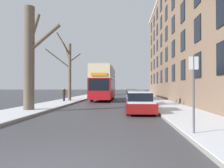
# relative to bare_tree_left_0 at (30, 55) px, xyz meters

# --- Properties ---
(sidewalk_left) EXTENTS (3.18, 130.00, 0.16)m
(sidewalk_left) POSITION_rel_bare_tree_left_0_xyz_m (-0.22, 42.56, -3.87)
(sidewalk_left) COLOR gray
(sidewalk_left) RESTS_ON ground
(sidewalk_right) EXTENTS (3.18, 130.00, 0.16)m
(sidewalk_right) POSITION_rel_bare_tree_left_0_xyz_m (10.28, 42.56, -3.87)
(sidewalk_right) COLOR gray
(sidewalk_right) RESTS_ON ground
(terrace_facade_right) EXTENTS (9.10, 40.92, 16.34)m
(terrace_facade_right) POSITION_rel_bare_tree_left_0_xyz_m (16.36, 13.10, 4.23)
(terrace_facade_right) COLOR #7A604C
(terrace_facade_right) RESTS_ON ground
(bare_tree_left_0) EXTENTS (3.38, 3.01, 7.37)m
(bare_tree_left_0) POSITION_rel_bare_tree_left_0_xyz_m (0.00, 0.00, 0.00)
(bare_tree_left_0) COLOR brown
(bare_tree_left_0) RESTS_ON ground
(bare_tree_left_1) EXTENTS (3.76, 3.65, 7.84)m
(bare_tree_left_1) POSITION_rel_bare_tree_left_0_xyz_m (-0.08, 10.71, -0.03)
(bare_tree_left_1) COLOR brown
(bare_tree_left_1) RESTS_ON ground
(double_decker_bus) EXTENTS (2.53, 10.50, 4.36)m
(double_decker_bus) POSITION_rel_bare_tree_left_0_xyz_m (3.79, 13.71, -1.49)
(double_decker_bus) COLOR red
(double_decker_bus) RESTS_ON ground
(parked_car_0) EXTENTS (1.81, 4.48, 1.40)m
(parked_car_0) POSITION_rel_bare_tree_left_0_xyz_m (7.62, -0.17, -3.30)
(parked_car_0) COLOR maroon
(parked_car_0) RESTS_ON ground
(parked_car_1) EXTENTS (1.82, 4.24, 1.42)m
(parked_car_1) POSITION_rel_bare_tree_left_0_xyz_m (7.62, 5.15, -3.29)
(parked_car_1) COLOR navy
(parked_car_1) RESTS_ON ground
(parked_car_2) EXTENTS (1.84, 4.36, 1.44)m
(parked_car_2) POSITION_rel_bare_tree_left_0_xyz_m (7.62, 11.47, -3.28)
(parked_car_2) COLOR #9EA3AD
(parked_car_2) RESTS_ON ground
(parked_car_3) EXTENTS (1.84, 4.31, 1.44)m
(parked_car_3) POSITION_rel_bare_tree_left_0_xyz_m (7.62, 17.40, -3.28)
(parked_car_3) COLOR #9EA3AD
(parked_car_3) RESTS_ON ground
(oncoming_van) EXTENTS (1.92, 4.91, 2.43)m
(oncoming_van) POSITION_rel_bare_tree_left_0_xyz_m (2.68, 34.61, -2.64)
(oncoming_van) COLOR #9EA3AD
(oncoming_van) RESTS_ON ground
(pedestrian_left_sidewalk) EXTENTS (0.37, 0.37, 1.68)m
(pedestrian_left_sidewalk) POSITION_rel_bare_tree_left_0_xyz_m (-0.33, 9.55, -3.03)
(pedestrian_left_sidewalk) COLOR black
(pedestrian_left_sidewalk) RESTS_ON ground
(street_sign_post) EXTENTS (0.32, 0.07, 2.78)m
(street_sign_post) POSITION_rel_bare_tree_left_0_xyz_m (8.99, -7.30, -2.36)
(street_sign_post) COLOR #4C4F54
(street_sign_post) RESTS_ON ground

